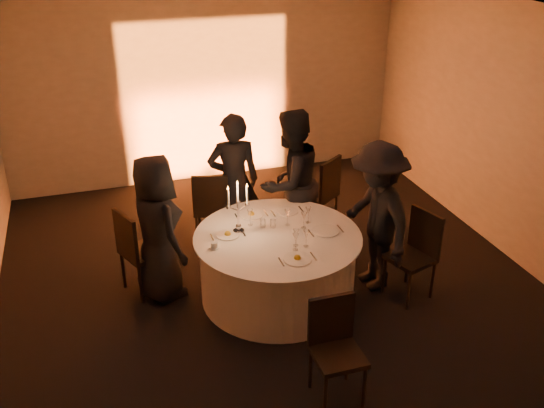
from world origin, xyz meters
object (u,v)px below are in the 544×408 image
object	(u,v)px
guest_back_left	(234,181)
coffee_cup	(214,245)
chair_right	(416,250)
guest_left	(157,228)
chair_back_right	(322,190)
candelabra	(238,214)
chair_left	(137,247)
guest_right	(376,217)
banquet_table	(278,266)
chair_front	(335,343)
guest_back_right	(290,183)
chair_back_left	(212,205)

from	to	relation	value
guest_back_left	coffee_cup	xyz separation A→B (m)	(-0.55, -1.32, -0.07)
chair_right	guest_left	distance (m)	2.82
chair_back_right	candelabra	bearing A→B (deg)	1.46
guest_left	coffee_cup	size ratio (longest dim) A/B	15.05
chair_left	coffee_cup	distance (m)	0.98
guest_back_left	guest_right	xyz separation A→B (m)	(1.26, -1.37, -0.01)
coffee_cup	candelabra	size ratio (longest dim) A/B	0.18
chair_right	guest_back_left	xyz separation A→B (m)	(-1.61, 1.68, 0.31)
banquet_table	guest_left	bearing A→B (deg)	160.05
chair_front	coffee_cup	xyz separation A→B (m)	(-0.71, 1.51, 0.26)
guest_back_left	chair_right	bearing A→B (deg)	140.54
guest_back_right	guest_right	distance (m)	1.22
chair_back_left	chair_back_right	bearing A→B (deg)	-166.38
banquet_table	chair_back_left	size ratio (longest dim) A/B	1.79
guest_left	coffee_cup	distance (m)	0.71
guest_right	chair_back_right	bearing A→B (deg)	178.32
chair_back_right	guest_back_right	bearing A→B (deg)	-5.02
chair_left	guest_back_right	distance (m)	1.97
chair_front	guest_back_right	distance (m)	2.56
guest_back_right	guest_right	size ratio (longest dim) A/B	1.06
chair_back_left	guest_right	bearing A→B (deg)	152.96
chair_back_left	guest_back_right	xyz separation A→B (m)	(0.90, -0.40, 0.35)
guest_left	candelabra	world-z (taller)	guest_left
banquet_table	coffee_cup	size ratio (longest dim) A/B	16.36
chair_front	guest_right	distance (m)	1.85
guest_back_left	guest_back_right	world-z (taller)	guest_back_right
chair_front	guest_back_right	size ratio (longest dim) A/B	0.52
chair_front	chair_back_right	bearing A→B (deg)	70.63
guest_back_left	guest_right	world-z (taller)	guest_back_left
banquet_table	candelabra	bearing A→B (deg)	151.14
guest_back_right	guest_right	xyz separation A→B (m)	(0.64, -1.04, -0.05)
guest_back_right	candelabra	world-z (taller)	guest_back_right
guest_back_left	chair_left	bearing A→B (deg)	36.12
chair_back_left	guest_back_right	distance (m)	1.04
chair_front	chair_left	bearing A→B (deg)	124.97
guest_right	coffee_cup	xyz separation A→B (m)	(-1.80, 0.05, -0.06)
chair_back_left	chair_front	size ratio (longest dim) A/B	1.05
chair_left	chair_front	bearing A→B (deg)	-168.65
chair_left	banquet_table	bearing A→B (deg)	-134.18
guest_left	guest_back_left	size ratio (longest dim) A/B	0.95
guest_back_right	coffee_cup	xyz separation A→B (m)	(-1.17, -0.99, -0.12)
chair_left	candelabra	world-z (taller)	candelabra
banquet_table	guest_left	world-z (taller)	guest_left
chair_left	guest_back_right	xyz separation A→B (m)	(1.90, 0.39, 0.34)
chair_left	candelabra	distance (m)	1.19
chair_front	guest_left	bearing A→B (deg)	121.99
banquet_table	guest_back_right	world-z (taller)	guest_back_right
chair_front	coffee_cup	world-z (taller)	chair_front
guest_left	guest_back_right	world-z (taller)	guest_back_right
guest_back_left	candelabra	size ratio (longest dim) A/B	2.90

